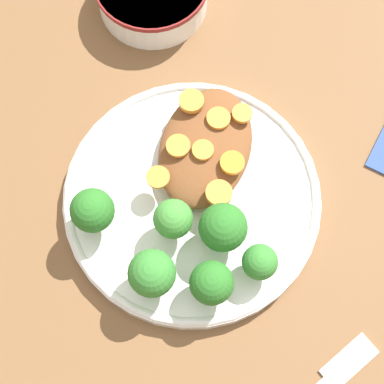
{
  "coord_description": "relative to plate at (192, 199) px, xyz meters",
  "views": [
    {
      "loc": [
        0.2,
        0.06,
        0.63
      ],
      "look_at": [
        0.0,
        0.0,
        0.03
      ],
      "focal_mm": 60.0,
      "sensor_mm": 36.0,
      "label": 1
    }
  ],
  "objects": [
    {
      "name": "carrot_slice_3",
      "position": [
        -0.03,
        0.03,
        0.04
      ],
      "size": [
        0.02,
        0.02,
        0.01
      ],
      "primitive_type": "cylinder",
      "color": "orange",
      "rests_on": "stew_mound"
    },
    {
      "name": "carrot_slice_7",
      "position": [
        -0.09,
        0.03,
        0.04
      ],
      "size": [
        0.02,
        0.02,
        0.0
      ],
      "primitive_type": "cylinder",
      "color": "orange",
      "rests_on": "stew_mound"
    },
    {
      "name": "carrot_slice_6",
      "position": [
        -0.0,
        -0.03,
        0.04
      ],
      "size": [
        0.02,
        0.02,
        0.0
      ],
      "primitive_type": "cylinder",
      "color": "orange",
      "rests_on": "stew_mound"
    },
    {
      "name": "broccoli_floret_5",
      "position": [
        0.04,
        -0.01,
        0.04
      ],
      "size": [
        0.04,
        0.04,
        0.05
      ],
      "color": "#759E51",
      "rests_on": "plate"
    },
    {
      "name": "carrot_slice_4",
      "position": [
        -0.04,
        -0.02,
        0.04
      ],
      "size": [
        0.02,
        0.02,
        0.0
      ],
      "primitive_type": "cylinder",
      "color": "orange",
      "rests_on": "stew_mound"
    },
    {
      "name": "broccoli_floret_4",
      "position": [
        0.09,
        0.04,
        0.04
      ],
      "size": [
        0.04,
        0.04,
        0.05
      ],
      "color": "#7FA85B",
      "rests_on": "plate"
    },
    {
      "name": "carrot_slice_1",
      "position": [
        -0.09,
        -0.03,
        0.04
      ],
      "size": [
        0.03,
        0.03,
        0.01
      ],
      "primitive_type": "cylinder",
      "color": "orange",
      "rests_on": "stew_mound"
    },
    {
      "name": "broccoli_floret_2",
      "position": [
        0.03,
        0.04,
        0.04
      ],
      "size": [
        0.05,
        0.05,
        0.06
      ],
      "color": "#759E51",
      "rests_on": "plate"
    },
    {
      "name": "broccoli_floret_1",
      "position": [
        0.09,
        -0.01,
        0.04
      ],
      "size": [
        0.04,
        0.04,
        0.06
      ],
      "color": "#759E51",
      "rests_on": "plate"
    },
    {
      "name": "broccoli_floret_0",
      "position": [
        0.05,
        -0.08,
        0.04
      ],
      "size": [
        0.04,
        0.04,
        0.06
      ],
      "color": "#759E51",
      "rests_on": "plate"
    },
    {
      "name": "carrot_slice_5",
      "position": [
        -0.0,
        0.03,
        0.04
      ],
      "size": [
        0.03,
        0.03,
        0.01
      ],
      "primitive_type": "cylinder",
      "color": "orange",
      "rests_on": "stew_mound"
    },
    {
      "name": "ground_plane",
      "position": [
        0.0,
        0.0,
        -0.01
      ],
      "size": [
        4.0,
        4.0,
        0.0
      ],
      "primitive_type": "plane",
      "color": "brown"
    },
    {
      "name": "stew_mound",
      "position": [
        -0.05,
        -0.0,
        0.02
      ],
      "size": [
        0.13,
        0.09,
        0.03
      ],
      "primitive_type": "ellipsoid",
      "color": "brown",
      "rests_on": "plate"
    },
    {
      "name": "plate",
      "position": [
        0.0,
        0.0,
        0.0
      ],
      "size": [
        0.26,
        0.26,
        0.02
      ],
      "color": "silver",
      "rests_on": "ground_plane"
    },
    {
      "name": "broccoli_floret_3",
      "position": [
        0.05,
        0.08,
        0.03
      ],
      "size": [
        0.03,
        0.03,
        0.04
      ],
      "color": "#759E51",
      "rests_on": "plate"
    },
    {
      "name": "carrot_slice_2",
      "position": [
        -0.04,
        0.0,
        0.04
      ],
      "size": [
        0.02,
        0.02,
        0.0
      ],
      "primitive_type": "cylinder",
      "color": "orange",
      "rests_on": "stew_mound"
    },
    {
      "name": "carrot_slice_0",
      "position": [
        -0.08,
        0.01,
        0.04
      ],
      "size": [
        0.02,
        0.02,
        0.0
      ],
      "primitive_type": "cylinder",
      "color": "orange",
      "rests_on": "stew_mound"
    }
  ]
}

